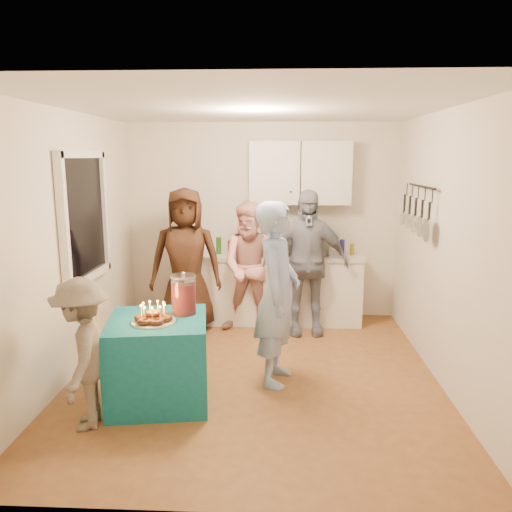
{
  "coord_description": "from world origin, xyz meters",
  "views": [
    {
      "loc": [
        0.24,
        -4.69,
        2.16
      ],
      "look_at": [
        0.0,
        0.35,
        1.15
      ],
      "focal_mm": 35.0,
      "sensor_mm": 36.0,
      "label": 1
    }
  ],
  "objects_px": {
    "woman_back_left": "(186,261)",
    "woman_back_right": "(306,263)",
    "party_table": "(159,360)",
    "counter": "(276,289)",
    "punch_jar": "(184,295)",
    "microwave": "(306,242)",
    "woman_back_center": "(252,268)",
    "child_near_left": "(82,354)",
    "man_birthday": "(277,294)"
  },
  "relations": [
    {
      "from": "woman_back_right",
      "to": "child_near_left",
      "type": "relative_size",
      "value": 1.44
    },
    {
      "from": "counter",
      "to": "punch_jar",
      "type": "xyz_separation_m",
      "value": [
        -0.82,
        -2.09,
        0.5
      ]
    },
    {
      "from": "woman_back_center",
      "to": "counter",
      "type": "bearing_deg",
      "value": 59.99
    },
    {
      "from": "microwave",
      "to": "party_table",
      "type": "xyz_separation_m",
      "value": [
        -1.41,
        -2.26,
        -0.69
      ]
    },
    {
      "from": "party_table",
      "to": "woman_back_left",
      "type": "bearing_deg",
      "value": 92.52
    },
    {
      "from": "party_table",
      "to": "punch_jar",
      "type": "height_order",
      "value": "punch_jar"
    },
    {
      "from": "woman_back_left",
      "to": "child_near_left",
      "type": "bearing_deg",
      "value": -104.41
    },
    {
      "from": "child_near_left",
      "to": "party_table",
      "type": "bearing_deg",
      "value": 121.94
    },
    {
      "from": "punch_jar",
      "to": "child_near_left",
      "type": "bearing_deg",
      "value": -137.75
    },
    {
      "from": "microwave",
      "to": "woman_back_left",
      "type": "bearing_deg",
      "value": -167.14
    },
    {
      "from": "party_table",
      "to": "woman_back_center",
      "type": "xyz_separation_m",
      "value": [
        0.74,
        1.86,
        0.43
      ]
    },
    {
      "from": "woman_back_left",
      "to": "woman_back_right",
      "type": "height_order",
      "value": "woman_back_left"
    },
    {
      "from": "counter",
      "to": "punch_jar",
      "type": "height_order",
      "value": "punch_jar"
    },
    {
      "from": "microwave",
      "to": "woman_back_center",
      "type": "xyz_separation_m",
      "value": [
        -0.67,
        -0.4,
        -0.25
      ]
    },
    {
      "from": "woman_back_center",
      "to": "microwave",
      "type": "bearing_deg",
      "value": 36.71
    },
    {
      "from": "punch_jar",
      "to": "child_near_left",
      "type": "distance_m",
      "value": 1.0
    },
    {
      "from": "man_birthday",
      "to": "woman_back_right",
      "type": "distance_m",
      "value": 1.42
    },
    {
      "from": "microwave",
      "to": "counter",
      "type": "bearing_deg",
      "value": 175.92
    },
    {
      "from": "microwave",
      "to": "woman_back_center",
      "type": "distance_m",
      "value": 0.82
    },
    {
      "from": "child_near_left",
      "to": "woman_back_center",
      "type": "bearing_deg",
      "value": 140.84
    },
    {
      "from": "child_near_left",
      "to": "woman_back_right",
      "type": "bearing_deg",
      "value": 129.3
    },
    {
      "from": "counter",
      "to": "woman_back_right",
      "type": "relative_size",
      "value": 1.24
    },
    {
      "from": "woman_back_center",
      "to": "woman_back_right",
      "type": "relative_size",
      "value": 0.91
    },
    {
      "from": "microwave",
      "to": "woman_back_right",
      "type": "distance_m",
      "value": 0.47
    },
    {
      "from": "punch_jar",
      "to": "child_near_left",
      "type": "height_order",
      "value": "child_near_left"
    },
    {
      "from": "woman_back_left",
      "to": "child_near_left",
      "type": "height_order",
      "value": "woman_back_left"
    },
    {
      "from": "punch_jar",
      "to": "woman_back_center",
      "type": "xyz_separation_m",
      "value": [
        0.53,
        1.69,
        -0.12
      ]
    },
    {
      "from": "woman_back_center",
      "to": "woman_back_right",
      "type": "xyz_separation_m",
      "value": [
        0.65,
        -0.04,
        0.08
      ]
    },
    {
      "from": "microwave",
      "to": "child_near_left",
      "type": "xyz_separation_m",
      "value": [
        -1.9,
        -2.73,
        -0.45
      ]
    },
    {
      "from": "counter",
      "to": "microwave",
      "type": "relative_size",
      "value": 3.92
    },
    {
      "from": "man_birthday",
      "to": "punch_jar",
      "type": "bearing_deg",
      "value": 117.19
    },
    {
      "from": "counter",
      "to": "man_birthday",
      "type": "xyz_separation_m",
      "value": [
        0.03,
        -1.82,
        0.45
      ]
    },
    {
      "from": "party_table",
      "to": "woman_back_center",
      "type": "relative_size",
      "value": 0.52
    },
    {
      "from": "woman_back_center",
      "to": "man_birthday",
      "type": "bearing_deg",
      "value": -71.75
    },
    {
      "from": "man_birthday",
      "to": "counter",
      "type": "bearing_deg",
      "value": 10.34
    },
    {
      "from": "party_table",
      "to": "child_near_left",
      "type": "xyz_separation_m",
      "value": [
        -0.49,
        -0.46,
        0.24
      ]
    },
    {
      "from": "punch_jar",
      "to": "woman_back_left",
      "type": "bearing_deg",
      "value": 99.96
    },
    {
      "from": "woman_back_left",
      "to": "woman_back_center",
      "type": "height_order",
      "value": "woman_back_left"
    },
    {
      "from": "man_birthday",
      "to": "woman_back_center",
      "type": "height_order",
      "value": "man_birthday"
    },
    {
      "from": "counter",
      "to": "child_near_left",
      "type": "distance_m",
      "value": 3.13
    },
    {
      "from": "punch_jar",
      "to": "woman_back_left",
      "type": "xyz_separation_m",
      "value": [
        -0.29,
        1.64,
        -0.03
      ]
    },
    {
      "from": "woman_back_left",
      "to": "microwave",
      "type": "bearing_deg",
      "value": 12.85
    },
    {
      "from": "microwave",
      "to": "party_table",
      "type": "relative_size",
      "value": 0.66
    },
    {
      "from": "counter",
      "to": "punch_jar",
      "type": "relative_size",
      "value": 6.47
    },
    {
      "from": "counter",
      "to": "microwave",
      "type": "xyz_separation_m",
      "value": [
        0.38,
        0.0,
        0.64
      ]
    },
    {
      "from": "woman_back_left",
      "to": "woman_back_right",
      "type": "xyz_separation_m",
      "value": [
        1.47,
        0.01,
        -0.01
      ]
    },
    {
      "from": "man_birthday",
      "to": "woman_back_left",
      "type": "distance_m",
      "value": 1.78
    },
    {
      "from": "counter",
      "to": "microwave",
      "type": "height_order",
      "value": "microwave"
    },
    {
      "from": "party_table",
      "to": "punch_jar",
      "type": "xyz_separation_m",
      "value": [
        0.21,
        0.17,
        0.55
      ]
    },
    {
      "from": "microwave",
      "to": "party_table",
      "type": "bearing_deg",
      "value": -125.94
    }
  ]
}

